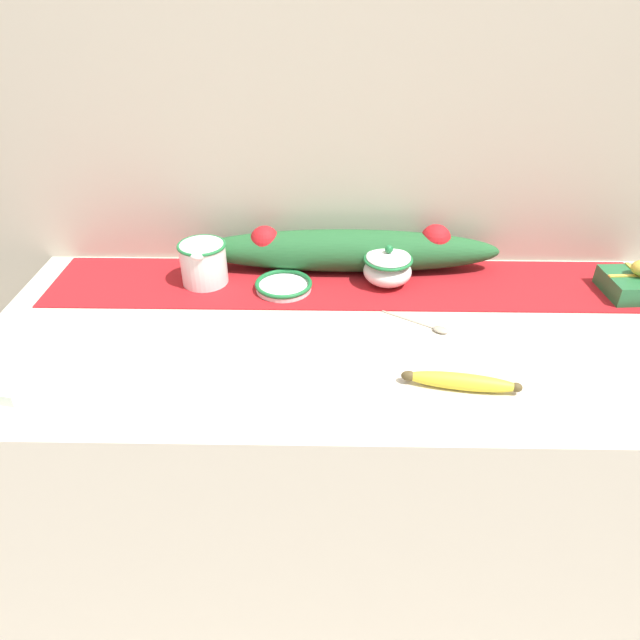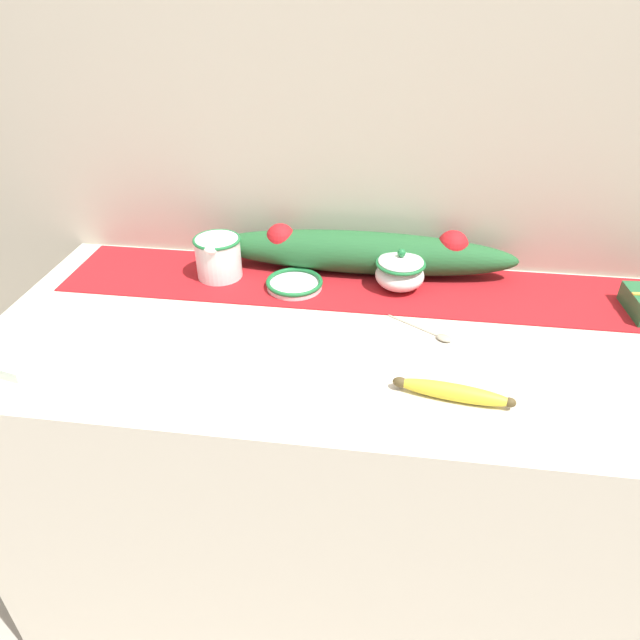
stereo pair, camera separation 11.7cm
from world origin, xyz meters
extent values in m
plane|color=#B2A899|center=(0.00, 0.00, 0.00)|extent=(12.00, 12.00, 0.00)
cube|color=beige|center=(0.00, 0.00, 0.44)|extent=(1.58, 0.69, 0.89)
cube|color=#B7AD99|center=(0.00, 0.36, 1.20)|extent=(2.38, 0.04, 2.40)
cube|color=#A8191E|center=(0.00, 0.21, 0.89)|extent=(1.46, 0.25, 0.00)
cylinder|color=white|center=(-0.35, 0.21, 0.94)|extent=(0.11, 0.11, 0.10)
torus|color=#1E7038|center=(-0.35, 0.21, 0.99)|extent=(0.12, 0.12, 0.01)
torus|color=white|center=(-0.35, 0.27, 0.95)|extent=(0.05, 0.01, 0.05)
ellipsoid|color=white|center=(-0.35, 0.16, 0.99)|extent=(0.03, 0.02, 0.02)
ellipsoid|color=white|center=(0.10, 0.21, 0.92)|extent=(0.12, 0.12, 0.07)
torus|color=#1E7038|center=(0.10, 0.21, 0.96)|extent=(0.12, 0.12, 0.01)
ellipsoid|color=white|center=(0.10, 0.21, 0.96)|extent=(0.11, 0.11, 0.02)
sphere|color=#1E7038|center=(0.10, 0.21, 0.98)|extent=(0.02, 0.02, 0.02)
cylinder|color=white|center=(-0.16, 0.17, 0.90)|extent=(0.13, 0.13, 0.01)
torus|color=#1E7038|center=(-0.16, 0.17, 0.91)|extent=(0.14, 0.14, 0.01)
ellipsoid|color=yellow|center=(0.20, -0.19, 0.90)|extent=(0.22, 0.07, 0.03)
ellipsoid|color=brown|center=(0.11, -0.17, 0.90)|extent=(0.03, 0.02, 0.02)
ellipsoid|color=brown|center=(0.30, -0.21, 0.90)|extent=(0.03, 0.02, 0.02)
cube|color=#A89E89|center=(0.13, 0.05, 0.89)|extent=(0.11, 0.07, 0.00)
ellipsoid|color=#A89E89|center=(0.20, 0.00, 0.89)|extent=(0.04, 0.04, 0.01)
cube|color=silver|center=(-0.67, -0.17, 0.90)|extent=(0.18, 0.18, 0.02)
cube|color=#236638|center=(0.68, 0.17, 0.91)|extent=(0.16, 0.14, 0.05)
cube|color=gold|center=(0.68, 0.17, 0.94)|extent=(0.15, 0.02, 0.00)
cube|color=gold|center=(0.68, 0.17, 0.94)|extent=(0.02, 0.13, 0.00)
ellipsoid|color=#235B2D|center=(0.00, 0.28, 0.94)|extent=(0.76, 0.12, 0.10)
sphere|color=red|center=(-0.21, 0.28, 0.97)|extent=(0.07, 0.07, 0.07)
sphere|color=red|center=(0.00, 0.27, 0.96)|extent=(0.06, 0.06, 0.06)
sphere|color=red|center=(0.22, 0.29, 0.97)|extent=(0.08, 0.08, 0.08)
camera|label=1|loc=(-0.05, -1.02, 1.58)|focal=32.00mm
camera|label=2|loc=(0.07, -1.01, 1.58)|focal=32.00mm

